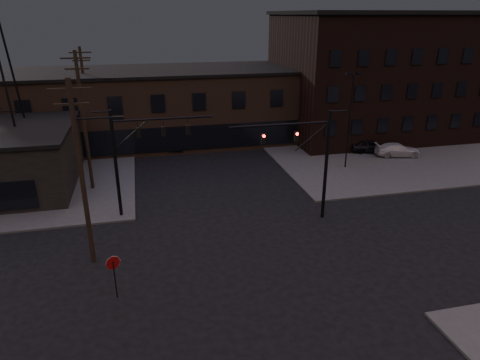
{
  "coord_description": "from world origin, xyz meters",
  "views": [
    {
      "loc": [
        -5.97,
        -21.9,
        14.03
      ],
      "look_at": [
        0.23,
        4.5,
        3.5
      ],
      "focal_mm": 32.0,
      "sensor_mm": 36.0,
      "label": 1
    }
  ],
  "objects_px": {
    "car_crossing": "(174,142)",
    "traffic_signal_far": "(133,151)",
    "parked_car_lot_a": "(369,146)",
    "parked_car_lot_b": "(398,150)",
    "traffic_signal_near": "(312,155)",
    "stop_sign": "(114,267)"
  },
  "relations": [
    {
      "from": "traffic_signal_near",
      "to": "stop_sign",
      "type": "xyz_separation_m",
      "value": [
        -13.36,
        -6.49,
        -3.09
      ]
    },
    {
      "from": "traffic_signal_far",
      "to": "parked_car_lot_b",
      "type": "bearing_deg",
      "value": 16.64
    },
    {
      "from": "traffic_signal_near",
      "to": "parked_car_lot_a",
      "type": "height_order",
      "value": "traffic_signal_near"
    },
    {
      "from": "stop_sign",
      "to": "parked_car_lot_b",
      "type": "relative_size",
      "value": 0.54
    },
    {
      "from": "parked_car_lot_b",
      "to": "stop_sign",
      "type": "bearing_deg",
      "value": 135.33
    },
    {
      "from": "traffic_signal_far",
      "to": "traffic_signal_near",
      "type": "bearing_deg",
      "value": -16.17
    },
    {
      "from": "car_crossing",
      "to": "parked_car_lot_b",
      "type": "bearing_deg",
      "value": -17.98
    },
    {
      "from": "traffic_signal_far",
      "to": "car_crossing",
      "type": "height_order",
      "value": "traffic_signal_far"
    },
    {
      "from": "traffic_signal_near",
      "to": "parked_car_lot_b",
      "type": "distance_m",
      "value": 18.91
    },
    {
      "from": "traffic_signal_far",
      "to": "car_crossing",
      "type": "bearing_deg",
      "value": 76.0
    },
    {
      "from": "parked_car_lot_a",
      "to": "traffic_signal_far",
      "type": "bearing_deg",
      "value": 126.05
    },
    {
      "from": "parked_car_lot_b",
      "to": "traffic_signal_near",
      "type": "bearing_deg",
      "value": 140.85
    },
    {
      "from": "parked_car_lot_b",
      "to": "car_crossing",
      "type": "distance_m",
      "value": 24.01
    },
    {
      "from": "stop_sign",
      "to": "parked_car_lot_a",
      "type": "distance_m",
      "value": 32.45
    },
    {
      "from": "traffic_signal_far",
      "to": "stop_sign",
      "type": "height_order",
      "value": "traffic_signal_far"
    },
    {
      "from": "parked_car_lot_a",
      "to": "parked_car_lot_b",
      "type": "xyz_separation_m",
      "value": [
        2.17,
        -1.9,
        -0.02
      ]
    },
    {
      "from": "traffic_signal_near",
      "to": "traffic_signal_far",
      "type": "bearing_deg",
      "value": 163.83
    },
    {
      "from": "traffic_signal_near",
      "to": "traffic_signal_far",
      "type": "height_order",
      "value": "same"
    },
    {
      "from": "car_crossing",
      "to": "traffic_signal_far",
      "type": "bearing_deg",
      "value": -101.44
    },
    {
      "from": "parked_car_lot_b",
      "to": "car_crossing",
      "type": "height_order",
      "value": "car_crossing"
    },
    {
      "from": "traffic_signal_far",
      "to": "stop_sign",
      "type": "xyz_separation_m",
      "value": [
        -1.28,
        -9.99,
        -3.17
      ]
    },
    {
      "from": "stop_sign",
      "to": "parked_car_lot_b",
      "type": "distance_m",
      "value": 33.13
    }
  ]
}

